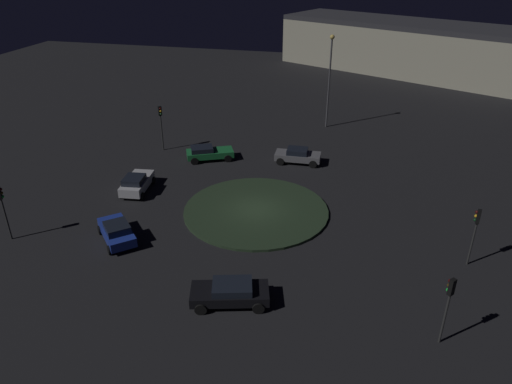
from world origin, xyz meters
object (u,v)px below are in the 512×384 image
(car_blue, at_px, (117,231))
(car_black, at_px, (230,292))
(traffic_light_northwest, at_px, (2,202))
(streetlamp_east, at_px, (330,72))
(traffic_light_northeast, at_px, (161,119))
(traffic_light_south, at_px, (476,226))
(car_grey, at_px, (298,155))
(traffic_light_southwest, at_px, (449,298))
(car_silver, at_px, (137,183))
(car_green, at_px, (208,153))
(store_building, at_px, (407,47))

(car_blue, bearing_deg, car_black, -157.13)
(traffic_light_northwest, bearing_deg, streetlamp_east, 30.08)
(car_black, relative_size, traffic_light_northeast, 1.06)
(traffic_light_south, bearing_deg, streetlamp_east, -51.05)
(car_grey, bearing_deg, traffic_light_southwest, -64.67)
(car_silver, distance_m, traffic_light_northwest, 10.27)
(traffic_light_northwest, relative_size, traffic_light_northeast, 0.91)
(car_green, height_order, streetlamp_east, streetlamp_east)
(car_grey, height_order, streetlamp_east, streetlamp_east)
(car_grey, height_order, traffic_light_southwest, traffic_light_southwest)
(car_green, relative_size, car_grey, 1.10)
(streetlamp_east, bearing_deg, car_grey, 172.06)
(traffic_light_northeast, xyz_separation_m, streetlamp_east, (10.61, -14.78, 2.93))
(car_silver, height_order, traffic_light_southwest, traffic_light_southwest)
(car_silver, relative_size, traffic_light_south, 1.05)
(traffic_light_northwest, xyz_separation_m, store_building, (56.69, -27.51, 0.94))
(car_black, distance_m, streetlamp_east, 31.26)
(car_grey, distance_m, streetlamp_east, 11.89)
(traffic_light_northwest, height_order, streetlamp_east, streetlamp_east)
(traffic_light_southwest, distance_m, streetlamp_east, 32.60)
(car_silver, relative_size, traffic_light_southwest, 1.04)
(traffic_light_south, distance_m, streetlamp_east, 26.51)
(car_black, distance_m, traffic_light_northwest, 16.84)
(traffic_light_southwest, distance_m, traffic_light_northeast, 31.57)
(car_black, relative_size, store_building, 0.12)
(traffic_light_southwest, bearing_deg, car_green, -4.12)
(traffic_light_northeast, bearing_deg, car_green, 25.85)
(traffic_light_northwest, distance_m, traffic_light_south, 30.29)
(car_black, bearing_deg, car_grey, -106.81)
(car_green, xyz_separation_m, streetlamp_east, (11.84, -9.70, 5.35))
(car_black, height_order, store_building, store_building)
(traffic_light_southwest, xyz_separation_m, streetlamp_east, (31.09, 9.24, 3.24))
(car_black, bearing_deg, store_building, -116.00)
(car_grey, height_order, traffic_light_northwest, traffic_light_northwest)
(car_black, relative_size, traffic_light_southwest, 1.19)
(car_green, bearing_deg, streetlamp_east, 25.44)
(traffic_light_northwest, bearing_deg, store_building, 37.51)
(car_green, distance_m, traffic_light_south, 24.40)
(car_green, height_order, store_building, store_building)
(streetlamp_east, bearing_deg, traffic_light_southwest, -163.45)
(traffic_light_northwest, distance_m, traffic_light_southwest, 27.82)
(car_green, bearing_deg, car_silver, -140.64)
(car_silver, bearing_deg, car_grey, -60.09)
(car_black, distance_m, car_green, 20.43)
(traffic_light_southwest, distance_m, store_building, 59.78)
(traffic_light_northwest, bearing_deg, car_black, -36.02)
(car_grey, xyz_separation_m, traffic_light_south, (-13.12, -13.03, 2.08))
(streetlamp_east, bearing_deg, traffic_light_northeast, 125.67)
(car_black, xyz_separation_m, traffic_light_northwest, (2.73, 16.48, 2.14))
(car_black, relative_size, streetlamp_east, 0.48)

